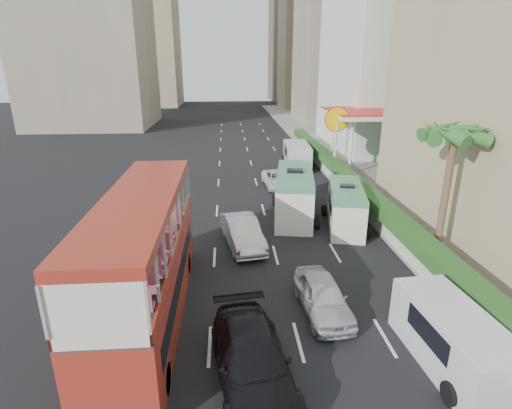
{
  "coord_description": "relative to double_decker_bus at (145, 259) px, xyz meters",
  "views": [
    {
      "loc": [
        -2.82,
        -13.83,
        9.46
      ],
      "look_at": [
        -1.5,
        4.0,
        3.2
      ],
      "focal_mm": 28.0,
      "sensor_mm": 36.0,
      "label": 1
    }
  ],
  "objects": [
    {
      "name": "car_silver_lane_b",
      "position": [
        6.88,
        -0.2,
        -2.53
      ],
      "size": [
        1.99,
        4.3,
        1.42
      ],
      "primitive_type": "imported",
      "rotation": [
        0.0,
        0.0,
        0.08
      ],
      "color": "silver",
      "rests_on": "ground"
    },
    {
      "name": "panel_van_near",
      "position": [
        10.42,
        -3.51,
        -1.55
      ],
      "size": [
        2.3,
        5.02,
        1.96
      ],
      "primitive_type": "cube",
      "rotation": [
        0.0,
        0.0,
        0.07
      ],
      "color": "silver",
      "rests_on": "ground"
    },
    {
      "name": "tower_far_a",
      "position": [
        23.0,
        82.0,
        19.47
      ],
      "size": [
        14.0,
        14.0,
        44.0
      ],
      "primitive_type": "cube",
      "color": "tan",
      "rests_on": "ground"
    },
    {
      "name": "car_black",
      "position": [
        3.81,
        -3.74,
        -2.53
      ],
      "size": [
        2.91,
        5.7,
        1.58
      ],
      "primitive_type": "imported",
      "rotation": [
        0.0,
        0.0,
        0.13
      ],
      "color": "black",
      "rests_on": "ground"
    },
    {
      "name": "car_silver_lane_a",
      "position": [
        3.93,
        6.31,
        -2.53
      ],
      "size": [
        2.52,
        5.0,
        1.57
      ],
      "primitive_type": "imported",
      "rotation": [
        0.0,
        0.0,
        0.19
      ],
      "color": "silver",
      "rests_on": "ground"
    },
    {
      "name": "hedge",
      "position": [
        12.2,
        14.0,
        -1.0
      ],
      "size": [
        1.1,
        44.0,
        0.7
      ],
      "primitive_type": "cube",
      "color": "#2D6626",
      "rests_on": "kerb_wall"
    },
    {
      "name": "panel_van_far",
      "position": [
        10.0,
        24.17,
        -1.42
      ],
      "size": [
        2.53,
        5.68,
        2.23
      ],
      "primitive_type": "cube",
      "rotation": [
        0.0,
        0.0,
        -0.05
      ],
      "color": "silver",
      "rests_on": "ground"
    },
    {
      "name": "palm_tree",
      "position": [
        13.8,
        4.0,
        0.85
      ],
      "size": [
        0.36,
        0.36,
        6.4
      ],
      "primitive_type": "cylinder",
      "color": "brown",
      "rests_on": "sidewalk"
    },
    {
      "name": "minibus_far",
      "position": [
        10.37,
        8.74,
        -1.28
      ],
      "size": [
        2.99,
        5.92,
        2.51
      ],
      "primitive_type": "cube",
      "rotation": [
        0.0,
        0.0,
        -0.2
      ],
      "color": "silver",
      "rests_on": "ground"
    },
    {
      "name": "tower_far_b",
      "position": [
        23.0,
        104.0,
        17.47
      ],
      "size": [
        14.0,
        14.0,
        40.0
      ],
      "primitive_type": "cube",
      "color": "gray",
      "rests_on": "ground"
    },
    {
      "name": "ground_plane",
      "position": [
        6.0,
        0.0,
        -2.53
      ],
      "size": [
        200.0,
        200.0,
        0.0
      ],
      "primitive_type": "plane",
      "color": "black",
      "rests_on": "ground"
    },
    {
      "name": "minibus_near",
      "position": [
        7.5,
        10.66,
        -1.03
      ],
      "size": [
        3.32,
        7.04,
        3.0
      ],
      "primitive_type": "cube",
      "rotation": [
        0.0,
        0.0,
        -0.16
      ],
      "color": "silver",
      "rests_on": "ground"
    },
    {
      "name": "van_asset",
      "position": [
        7.29,
        17.47,
        -2.53
      ],
      "size": [
        2.47,
        4.71,
        1.26
      ],
      "primitive_type": "imported",
      "rotation": [
        0.0,
        0.0,
        0.08
      ],
      "color": "silver",
      "rests_on": "ground"
    },
    {
      "name": "double_decker_bus",
      "position": [
        0.0,
        0.0,
        0.0
      ],
      "size": [
        2.5,
        11.0,
        5.06
      ],
      "primitive_type": "cube",
      "color": "maroon",
      "rests_on": "ground"
    },
    {
      "name": "shell_station",
      "position": [
        16.0,
        23.0,
        0.22
      ],
      "size": [
        6.5,
        8.0,
        5.5
      ],
      "primitive_type": "cube",
      "color": "silver",
      "rests_on": "ground"
    },
    {
      "name": "sidewalk",
      "position": [
        15.0,
        25.0,
        -2.44
      ],
      "size": [
        6.0,
        120.0,
        0.18
      ],
      "primitive_type": "cube",
      "color": "#99968C",
      "rests_on": "ground"
    },
    {
      "name": "tower_left_b",
      "position": [
        -16.0,
        90.0,
        20.47
      ],
      "size": [
        16.0,
        16.0,
        46.0
      ],
      "primitive_type": "cube",
      "color": "tan",
      "rests_on": "ground"
    },
    {
      "name": "kerb_wall",
      "position": [
        12.2,
        14.0,
        -1.85
      ],
      "size": [
        0.3,
        44.0,
        1.0
      ],
      "primitive_type": "cube",
      "color": "silver",
      "rests_on": "sidewalk"
    }
  ]
}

